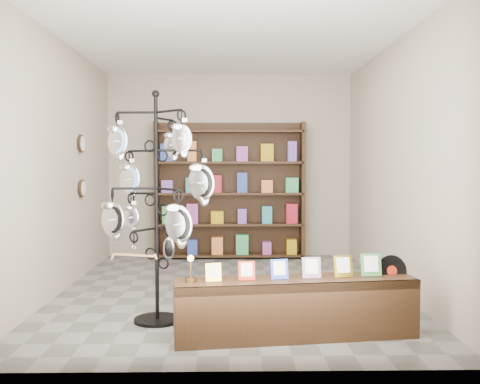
{
  "coord_description": "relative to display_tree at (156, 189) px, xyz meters",
  "views": [
    {
      "loc": [
        0.01,
        -6.36,
        1.53
      ],
      "look_at": [
        0.11,
        -1.0,
        1.25
      ],
      "focal_mm": 40.0,
      "sensor_mm": 36.0,
      "label": 1
    }
  ],
  "objects": [
    {
      "name": "front_shelf",
      "position": [
        1.28,
        -0.49,
        -1.02
      ],
      "size": [
        2.16,
        0.71,
        0.75
      ],
      "rotation": [
        0.0,
        0.0,
        0.13
      ],
      "color": "black",
      "rests_on": "ground"
    },
    {
      "name": "room_envelope",
      "position": [
        0.7,
        1.23,
        0.56
      ],
      "size": [
        5.0,
        5.0,
        5.0
      ],
      "color": "#A99D88",
      "rests_on": "ground"
    },
    {
      "name": "display_tree",
      "position": [
        0.0,
        0.0,
        0.0
      ],
      "size": [
        1.23,
        1.23,
        2.23
      ],
      "rotation": [
        0.0,
        0.0,
        -0.42
      ],
      "color": "black",
      "rests_on": "ground"
    },
    {
      "name": "ground",
      "position": [
        0.7,
        1.23,
        -1.29
      ],
      "size": [
        5.0,
        5.0,
        0.0
      ],
      "primitive_type": "plane",
      "color": "slate",
      "rests_on": "ground"
    },
    {
      "name": "wall_clocks",
      "position": [
        -1.27,
        2.03,
        0.21
      ],
      "size": [
        0.03,
        0.24,
        0.84
      ],
      "color": "black",
      "rests_on": "ground"
    },
    {
      "name": "back_shelving",
      "position": [
        0.7,
        3.53,
        -0.26
      ],
      "size": [
        2.42,
        0.36,
        2.2
      ],
      "color": "black",
      "rests_on": "ground"
    }
  ]
}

